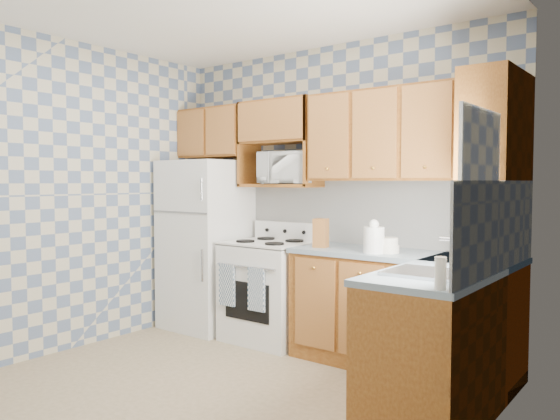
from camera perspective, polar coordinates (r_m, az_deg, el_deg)
The scene contains 29 objects.
floor at distance 4.02m, azimuth -7.49°, elevation -18.54°, with size 3.40×3.40×0.00m, color #7D6B4C.
back_wall at distance 5.00m, azimuth 5.49°, elevation 1.57°, with size 3.40×0.02×2.70m, color slate.
right_wall at distance 2.81m, azimuth 17.69°, elevation 0.33°, with size 0.02×3.20×2.70m, color slate.
backsplash_back at distance 4.80m, azimuth 9.47°, elevation -0.31°, with size 2.60×0.01×0.56m, color white.
backsplash_right at distance 3.58m, azimuth 21.85°, elevation -1.60°, with size 0.01×1.60×0.56m, color white.
refrigerator at distance 5.56m, azimuth -7.73°, elevation -3.57°, with size 0.75×0.70×1.68m, color silver.
stove_body at distance 5.11m, azimuth -1.05°, elevation -8.56°, with size 0.76×0.65×0.90m, color silver.
cooktop at distance 5.04m, azimuth -1.06°, elevation -3.49°, with size 0.76×0.65×0.03m, color silver.
backguard at distance 5.24m, azimuth 0.82°, elevation -2.18°, with size 0.76×0.08×0.17m, color silver.
dish_towel_left at distance 4.97m, azimuth -5.55°, elevation -7.80°, with size 0.18×0.03×0.37m, color navy.
dish_towel_right at distance 4.75m, azimuth -2.48°, elevation -8.31°, with size 0.18×0.03×0.37m, color navy.
base_cabinets_back at distance 4.46m, azimuth 12.50°, elevation -10.47°, with size 1.75×0.60×0.88m, color #66310F.
base_cabinets_right at distance 3.80m, azimuth 17.30°, elevation -12.92°, with size 0.60×1.60×0.88m, color #66310F.
countertop_back at distance 4.37m, azimuth 12.54°, elevation -4.61°, with size 1.77×0.63×0.04m, color slate.
countertop_right at distance 3.70m, azimuth 17.34°, elevation -6.05°, with size 0.63×1.60×0.04m, color slate.
upper_cabinets_back at distance 4.48m, azimuth 13.45°, elevation 7.74°, with size 1.75×0.33×0.74m, color #66310F.
upper_cabinets_fridge at distance 5.69m, azimuth -6.59°, elevation 7.99°, with size 0.82×0.33×0.50m, color #66310F.
upper_cabinets_right at distance 4.06m, azimuth 21.64°, elevation 8.11°, with size 0.33×0.70×0.74m, color #66310F.
microwave_shelf at distance 5.13m, azimuth 0.05°, elevation 2.57°, with size 0.80×0.33×0.03m, color #66310F.
microwave at distance 5.07m, azimuth 1.10°, elevation 4.41°, with size 0.54×0.36×0.30m, color silver.
sink at distance 3.38m, azimuth 15.36°, elevation -6.47°, with size 0.48×0.40×0.03m, color #B7B7BC.
window at distance 3.23m, azimuth 20.17°, elevation 2.40°, with size 0.02×0.66×0.86m, color white.
bottle_0 at distance 3.98m, azimuth 19.02°, elevation -3.00°, with size 0.07×0.07×0.30m, color black.
bottle_1 at distance 3.89m, azimuth 20.13°, elevation -3.30°, with size 0.07×0.07×0.28m, color black.
bottle_2 at distance 3.97m, azimuth 21.25°, elevation -3.33°, with size 0.07×0.07×0.26m, color #612E0A.
knife_block at distance 4.60m, azimuth 4.29°, elevation -2.40°, with size 0.11×0.11×0.24m, color brown.
electric_kettle at distance 4.27m, azimuth 9.78°, elevation -3.11°, with size 0.16×0.16×0.20m, color silver.
food_containers at distance 4.32m, azimuth 11.19°, elevation -3.63°, with size 0.18×0.18×0.12m, color beige, non-canonical shape.
soap_bottle at distance 2.92m, azimuth 16.43°, elevation -6.38°, with size 0.06×0.06×0.17m, color beige.
Camera 1 is at (2.65, -2.64, 1.47)m, focal length 35.00 mm.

